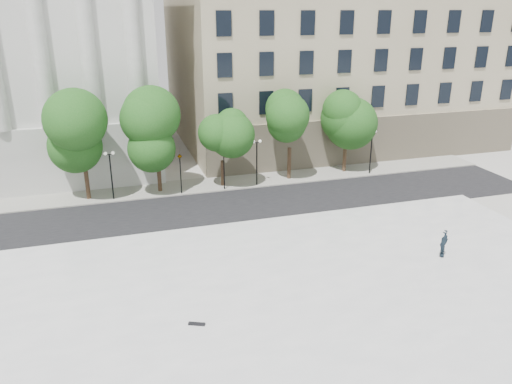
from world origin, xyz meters
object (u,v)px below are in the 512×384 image
at_px(person_lying, 442,253).
at_px(traffic_light_west, 180,154).
at_px(skateboard, 197,324).
at_px(traffic_light_east, 224,151).

bearing_deg(person_lying, traffic_light_west, 96.32).
relative_size(traffic_light_west, skateboard, 4.88).
bearing_deg(skateboard, traffic_light_west, 106.99).
distance_m(person_lying, skateboard, 16.76).
relative_size(traffic_light_west, person_lying, 2.31).
distance_m(traffic_light_west, skateboard, 20.63).
distance_m(traffic_light_east, person_lying, 20.55).
bearing_deg(traffic_light_east, skateboard, -107.23).
xyz_separation_m(traffic_light_east, skateboard, (-6.28, -20.25, -3.21)).
relative_size(person_lying, skateboard, 2.11).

